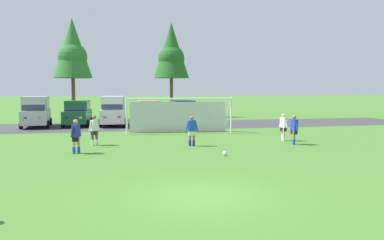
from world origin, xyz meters
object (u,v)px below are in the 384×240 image
Objects in this scene: player_striker_near at (294,130)px; parked_car_slot_center at (149,113)px; player_winger_left at (283,127)px; parked_car_slot_left at (78,113)px; parked_car_slot_center_left at (113,110)px; parked_car_slot_center_right at (183,112)px; parked_car_slot_far_left at (36,111)px; soccer_goal at (179,115)px; player_defender_far at (94,130)px; soccer_ball at (225,153)px; player_midfield_center at (192,131)px; player_winger_right at (76,136)px.

parked_car_slot_center is at bearing 117.28° from player_striker_near.
player_striker_near is at bearing -95.54° from player_winger_left.
player_winger_left is 0.35× the size of parked_car_slot_left.
parked_car_slot_center_left reaches higher than parked_car_slot_left.
parked_car_slot_center_right is at bearing -6.73° from parked_car_slot_center_left.
parked_car_slot_far_left and parked_car_slot_center_left have the same top height.
parked_car_slot_center is (-1.51, 5.32, -0.18)m from soccer_goal.
parked_car_slot_center_left reaches higher than parked_car_slot_center.
parked_car_slot_center is (4.23, 10.57, 0.29)m from player_defender_far.
parked_car_slot_center is at bearing 96.30° from soccer_ball.
soccer_ball is at bearing -65.99° from parked_car_slot_left.
parked_car_slot_center_right reaches higher than player_defender_far.
soccer_ball is at bearing -94.77° from parked_car_slot_center_right.
soccer_ball is 0.05× the size of parked_car_slot_left.
soccer_ball is 20.07m from parked_car_slot_far_left.
player_defender_far is at bearing 164.08° from player_midfield_center.
parked_car_slot_far_left is at bearing 137.99° from player_striker_near.
parked_car_slot_center_left reaches higher than player_defender_far.
player_defender_far is (-10.82, 2.22, 0.00)m from player_striker_near.
player_striker_near is (4.89, 2.65, 0.71)m from soccer_ball.
parked_car_slot_center reaches higher than player_midfield_center.
soccer_goal is 1.60× the size of parked_car_slot_left.
soccer_goal reaches higher than soccer_ball.
parked_car_slot_left is at bearing 93.31° from player_winger_right.
parked_car_slot_far_left is 9.26m from parked_car_slot_center.
player_winger_left is 13.08m from parked_car_slot_center.
player_striker_near and player_winger_left have the same top height.
soccer_ball is 0.05× the size of parked_car_slot_center_right.
soccer_goal is at bearing 124.23° from player_striker_near.
player_striker_near is at bearing -49.03° from parked_car_slot_left.
soccer_goal reaches higher than parked_car_slot_center.
player_winger_left is at bearing -38.37° from parked_car_slot_far_left.
parked_car_slot_center_left is (2.11, 14.27, 0.52)m from player_winger_right.
soccer_ball is 5.61m from player_striker_near.
soccer_goal reaches higher than player_striker_near.
parked_car_slot_far_left is at bearing 112.36° from player_defender_far.
soccer_goal is 1.64× the size of parked_car_slot_center.
player_striker_near is 16.84m from parked_car_slot_center_left.
parked_car_slot_far_left reaches higher than parked_car_slot_center.
parked_car_slot_far_left is at bearing 126.87° from player_midfield_center.
player_winger_right is at bearing 161.35° from soccer_ball.
soccer_ball is 0.13× the size of player_defender_far.
parked_car_slot_center_left is at bearing 81.59° from player_winger_right.
parked_car_slot_left is at bearing 116.54° from player_midfield_center.
player_midfield_center is 1.00× the size of player_winger_left.
player_midfield_center is 0.36× the size of parked_car_slot_center.
player_midfield_center is at bearing 10.73° from player_winger_right.
player_winger_left is 15.64m from parked_car_slot_center_left.
player_winger_left is at bearing -51.83° from parked_car_slot_center_left.
parked_car_slot_center_right reaches higher than player_midfield_center.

